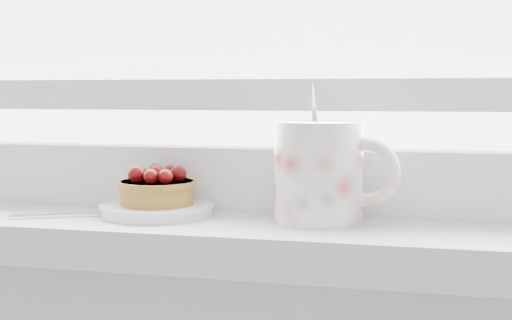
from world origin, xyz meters
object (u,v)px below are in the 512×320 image
(floral_mug, at_px, (322,170))
(fork, at_px, (101,214))
(raspberry_tart, at_px, (157,188))
(saucer, at_px, (157,210))

(floral_mug, bearing_deg, fork, -175.44)
(raspberry_tart, height_order, fork, raspberry_tart)
(fork, bearing_deg, raspberry_tart, 15.05)
(saucer, relative_size, raspberry_tart, 1.50)
(saucer, xyz_separation_m, fork, (-0.06, -0.02, -0.00))
(floral_mug, xyz_separation_m, fork, (-0.24, -0.02, -0.05))
(saucer, height_order, raspberry_tart, raspberry_tart)
(floral_mug, height_order, fork, floral_mug)
(floral_mug, relative_size, fork, 0.83)
(saucer, bearing_deg, floral_mug, 1.04)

